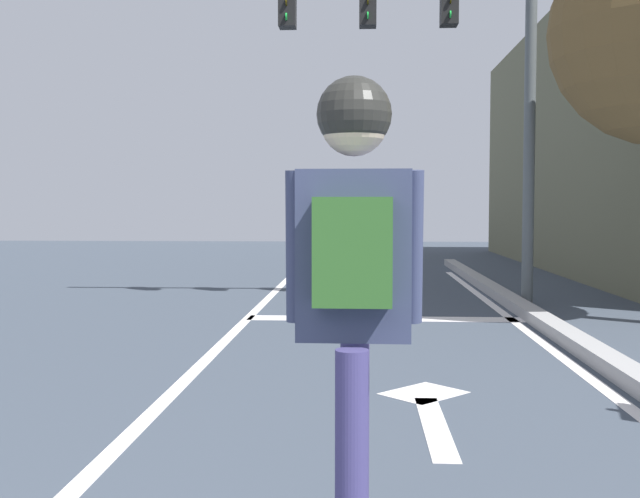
{
  "coord_description": "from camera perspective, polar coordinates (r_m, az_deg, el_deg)",
  "views": [
    {
      "loc": [
        1.14,
        -0.05,
        1.39
      ],
      "look_at": [
        0.86,
        5.12,
        1.1
      ],
      "focal_mm": 42.31,
      "sensor_mm": 36.0,
      "label": 1
    }
  ],
  "objects": [
    {
      "name": "stop_bar",
      "position": [
        9.42,
        4.94,
        -5.27
      ],
      "size": [
        3.41,
        0.4,
        0.01
      ],
      "primitive_type": "cube",
      "color": "silver",
      "rests_on": "ground"
    },
    {
      "name": "lane_line_center",
      "position": [
        6.36,
        -9.84,
        -9.43
      ],
      "size": [
        0.12,
        20.0,
        0.01
      ],
      "primitive_type": "cube",
      "color": "silver",
      "rests_on": "ground"
    },
    {
      "name": "lane_arrow_stem",
      "position": [
        4.96,
        8.69,
        -13.09
      ],
      "size": [
        0.16,
        1.4,
        0.01
      ],
      "primitive_type": "cube",
      "color": "silver",
      "rests_on": "ground"
    },
    {
      "name": "skater",
      "position": [
        2.61,
        2.56,
        -0.71
      ],
      "size": [
        0.48,
        0.64,
        1.76
      ],
      "color": "#3D386D",
      "rests_on": "skateboard"
    },
    {
      "name": "curb_strip",
      "position": [
        6.54,
        22.12,
        -8.67
      ],
      "size": [
        0.24,
        24.0,
        0.14
      ],
      "primitive_type": "cube",
      "color": "#979696",
      "rests_on": "ground"
    },
    {
      "name": "lane_line_curbside",
      "position": [
        6.48,
        19.98,
        -9.35
      ],
      "size": [
        0.12,
        20.0,
        0.01
      ],
      "primitive_type": "cube",
      "color": "silver",
      "rests_on": "ground"
    },
    {
      "name": "traffic_signal_mast",
      "position": [
        11.08,
        8.41,
        14.81
      ],
      "size": [
        4.64,
        0.34,
        4.95
      ],
      "color": "#535B5D",
      "rests_on": "ground"
    },
    {
      "name": "lane_arrow_head",
      "position": [
        5.77,
        7.86,
        -10.73
      ],
      "size": [
        0.71,
        0.71,
        0.01
      ],
      "primitive_type": "cube",
      "rotation": [
        0.0,
        0.0,
        0.79
      ],
      "color": "silver",
      "rests_on": "ground"
    }
  ]
}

